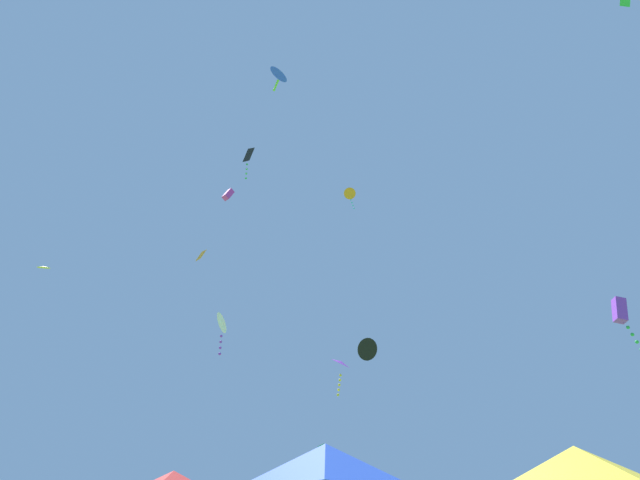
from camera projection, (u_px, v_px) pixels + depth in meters
The scene contains 14 objects.
canopy_tent_yellow at pixel (581, 472), 9.85m from camera, with size 3.21×3.21×3.44m.
canopy_tent_blue at pixel (326, 468), 11.63m from camera, with size 3.60×3.60×3.85m.
kite_yellow_delta at pixel (44, 267), 25.03m from camera, with size 0.70×0.68×0.32m.
kite_purple_box at pixel (620, 312), 23.07m from camera, with size 0.83×0.76×2.99m.
kite_purple_delta at pixel (341, 364), 19.50m from camera, with size 1.18×1.20×1.76m.
kite_blue_delta at pixel (279, 74), 26.34m from camera, with size 1.42×1.51×2.42m.
kite_orange_delta at pixel (350, 194), 25.28m from camera, with size 0.68×0.53×1.35m.
kite_black_delta at pixel (367, 349), 30.39m from camera, with size 1.71×1.43×1.40m.
kite_green_box at pixel (324, 454), 25.61m from camera, with size 0.80×0.44×1.06m.
kite_black_diamond at pixel (247, 156), 30.47m from camera, with size 0.65×0.82×2.39m.
kite_magenta_box at pixel (228, 194), 35.33m from camera, with size 0.87×0.94×1.18m.
kite_green_diamond at pixel (625, 1), 26.62m from camera, with size 0.76×0.72×0.30m.
kite_orange_diamond at pixel (200, 255), 30.30m from camera, with size 0.70×0.76×0.82m.
kite_white_delta at pixel (223, 323), 18.82m from camera, with size 0.84×1.04×1.91m.
Camera 1 is at (0.10, -4.73, 1.41)m, focal length 25.80 mm.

